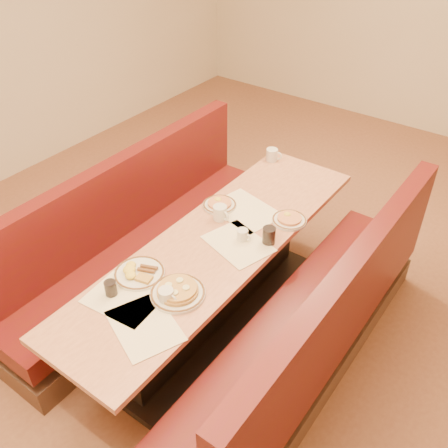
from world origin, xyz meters
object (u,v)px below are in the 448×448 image
Objects in this scene: coffee_mug_c at (243,235)px; coffee_mug_d at (272,155)px; diner_table at (219,284)px; pancake_plate at (178,292)px; booth_left at (141,245)px; booth_right at (313,333)px; eggs_plate at (139,273)px; coffee_mug_b at (220,213)px; soda_tumbler_mid at (269,236)px; coffee_mug_a at (167,296)px; soda_tumbler_near at (111,288)px.

coffee_mug_d is at bearing 112.54° from coffee_mug_c.
pancake_plate reaches higher than diner_table.
booth_right is at bearing 0.00° from booth_left.
diner_table is 0.69m from eggs_plate.
soda_tumbler_mid is at bearing 8.78° from coffee_mug_b.
booth_left is 19.09× the size of coffee_mug_d.
diner_table is at bearing -44.69° from coffee_mug_b.
pancake_plate is 0.08m from coffee_mug_a.
soda_tumbler_near is (-0.29, -0.14, 0.00)m from coffee_mug_a.
booth_right is at bearing 41.69° from coffee_mug_a.
soda_tumbler_near is at bearing -54.32° from booth_left.
diner_table is 20.74× the size of coffee_mug_a.
pancake_plate is 2.61× the size of coffee_mug_a.
coffee_mug_b is 0.40m from soda_tumbler_mid.
soda_tumbler_near is (0.53, -0.74, 0.44)m from booth_left.
coffee_mug_a is at bearing -61.92° from coffee_mug_b.
coffee_mug_b is at bearing -96.49° from coffee_mug_d.
booth_left is at bearing 180.00° from booth_right.
soda_tumbler_mid is at bearing 10.17° from booth_left.
booth_left is at bearing -128.03° from coffee_mug_d.
coffee_mug_d is at bearing 67.36° from booth_left.
diner_table is 1.00× the size of booth_left.
coffee_mug_b reaches higher than eggs_plate.
booth_left reaches higher than diner_table.
booth_right is at bearing 0.00° from diner_table.
booth_left reaches higher than soda_tumbler_near.
booth_left is 24.27× the size of coffee_mug_c.
coffee_mug_b is (0.06, 0.74, 0.03)m from eggs_plate.
coffee_mug_b is (-0.13, 0.20, 0.43)m from diner_table.
booth_right is at bearing 30.06° from eggs_plate.
diner_table is at bearing 70.44° from eggs_plate.
soda_tumbler_mid reaches higher than pancake_plate.
coffee_mug_b is at bearing 18.82° from booth_left.
coffee_mug_b reaches higher than coffee_mug_c.
coffee_mug_d is (-0.39, 1.00, 0.01)m from coffee_mug_c.
booth_right reaches higher than coffee_mug_d.
pancake_plate is 2.41× the size of coffee_mug_d.
coffee_mug_a is 0.71m from coffee_mug_c.
coffee_mug_a is at bearing -91.05° from coffee_mug_c.
coffee_mug_a reaches higher than coffee_mug_c.
pancake_plate is 1.05× the size of eggs_plate.
coffee_mug_c is at bearing 7.07° from booth_left.
booth_right is 24.27× the size of coffee_mug_c.
eggs_plate is 2.29× the size of coffee_mug_d.
diner_table is 0.54m from soda_tumbler_mid.
coffee_mug_d is 1.85m from soda_tumbler_near.
coffee_mug_b is at bearing 85.99° from soda_tumbler_near.
booth_left is 1.46m from booth_right.
booth_left is 21.53× the size of soda_tumbler_mid.
pancake_plate is at bearing 35.84° from soda_tumbler_near.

